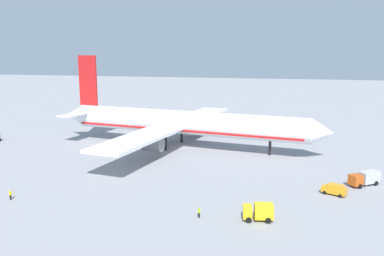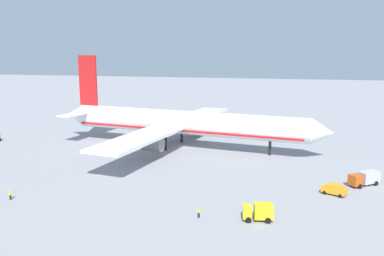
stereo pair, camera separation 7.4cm
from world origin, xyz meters
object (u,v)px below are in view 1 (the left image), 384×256
Objects in this scene: service_van at (335,189)px; traffic_cone_1 at (292,125)px; traffic_cone_4 at (116,123)px; service_truck_5 at (365,178)px; ground_worker_3 at (10,195)px; service_truck_0 at (259,211)px; traffic_cone_2 at (175,120)px; traffic_cone_3 at (144,117)px; ground_worker_1 at (199,212)px; airliner at (180,123)px; traffic_cone_0 at (137,119)px; baggage_cart_0 at (108,121)px.

service_van is 71.33m from traffic_cone_1.
traffic_cone_1 is at bearing 10.19° from traffic_cone_4.
service_truck_5 is 3.58× the size of ground_worker_3.
service_truck_0 is 42.86m from ground_worker_3.
traffic_cone_2 is (3.86, 86.49, -0.64)m from ground_worker_3.
service_truck_0 is at bearing -59.16° from traffic_cone_3.
service_van is 2.73× the size of ground_worker_1.
service_truck_0 is at bearing -129.83° from service_truck_5.
airliner reaches higher than traffic_cone_0.
traffic_cone_0 is (-44.78, 85.36, -0.59)m from ground_worker_1.
ground_worker_1 is 3.09× the size of traffic_cone_0.
service_van is 1.28× the size of baggage_cart_0.
traffic_cone_0 is 1.00× the size of traffic_cone_3.
traffic_cone_1 is (12.67, 86.97, -0.59)m from ground_worker_1.
traffic_cone_1 is at bearing 9.49° from baggage_cart_0.
service_truck_5 reaches higher than ground_worker_3.
ground_worker_1 is 100.22m from traffic_cone_3.
traffic_cone_0 and traffic_cone_3 have the same top height.
ground_worker_1 is (-9.11, -1.24, -0.58)m from service_truck_0.
traffic_cone_0 is 1.00× the size of traffic_cone_1.
ground_worker_1 is at bearing -98.29° from traffic_cone_1.
ground_worker_3 reaches higher than traffic_cone_0.
traffic_cone_0 is at bearing 133.68° from service_van.
service_truck_0 is at bearing 2.46° from ground_worker_3.
airliner is 51.72m from service_truck_0.
airliner is at bearing 152.31° from service_truck_5.
service_truck_0 is at bearing -129.23° from service_van.
baggage_cart_0 is at bearing -170.51° from traffic_cone_1.
service_truck_0 is 0.76× the size of service_truck_5.
airliner is at bearing 141.47° from service_van.
traffic_cone_0 is 1.00× the size of traffic_cone_2.
ground_worker_1 is 90.43m from traffic_cone_4.
traffic_cone_4 is at bearing 139.78° from service_van.
ground_worker_3 reaches higher than baggage_cart_0.
airliner is at bearing 119.49° from service_truck_0.
traffic_cone_4 is (-33.05, 29.79, -6.33)m from airliner.
service_truck_0 reaches higher than traffic_cone_2.
service_truck_5 is 9.28m from service_van.
traffic_cone_2 is (-57.23, 62.74, -1.22)m from service_truck_5.
traffic_cone_4 is (-61.94, -11.14, 0.00)m from traffic_cone_1.
ground_worker_1 is at bearing -70.59° from airliner.
service_truck_0 reaches higher than traffic_cone_1.
ground_worker_3 is 3.24× the size of traffic_cone_3.
service_van is at bearing -40.22° from traffic_cone_4.
service_truck_5 is 35.86m from ground_worker_1.
traffic_cone_3 is at bearing 136.82° from service_truck_5.
service_truck_0 is 1.35× the size of baggage_cart_0.
service_truck_0 is 96.91m from baggage_cart_0.
service_van is at bearing -53.75° from traffic_cone_2.
traffic_cone_1 is (57.46, 1.61, 0.00)m from traffic_cone_0.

